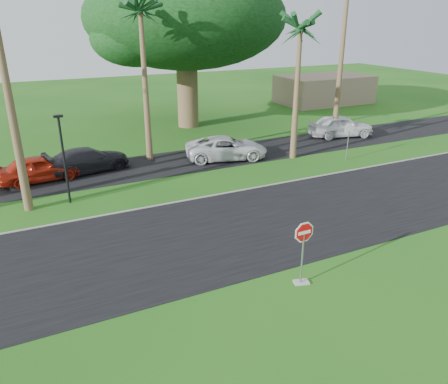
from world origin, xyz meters
TOP-DOWN VIEW (x-y plane):
  - ground at (0.00, 0.00)m, footprint 120.00×120.00m
  - road at (0.00, 2.00)m, footprint 120.00×8.00m
  - parking_strip at (0.00, 12.50)m, footprint 120.00×5.00m
  - curb at (0.00, 6.05)m, footprint 120.00×0.12m
  - stop_sign_near at (0.50, -3.00)m, footprint 1.05×0.07m
  - stop_sign_far at (12.00, 8.00)m, footprint 1.05×0.07m
  - palm_center at (0.00, 14.00)m, footprint 5.00×5.00m
  - palm_right_near at (9.00, 10.00)m, footprint 5.00×5.00m
  - canopy_tree at (6.00, 22.00)m, footprint 16.50×16.50m
  - streetlight_right at (-6.00, 8.50)m, footprint 0.45×0.25m
  - building_far at (24.00, 26.00)m, footprint 10.00×6.00m
  - car_red at (-7.09, 12.63)m, footprint 4.71×2.24m
  - car_dark at (-4.21, 13.15)m, footprint 5.48×3.01m
  - car_minivan at (4.74, 11.74)m, footprint 6.01×3.87m
  - car_pickup at (15.69, 13.09)m, footprint 5.51×3.24m
  - utility_slab at (0.57, -2.97)m, footprint 0.63×0.49m

SIDE VIEW (x-z plane):
  - ground at x=0.00m, z-range 0.00..0.00m
  - road at x=0.00m, z-range 0.00..0.02m
  - parking_strip at x=0.00m, z-range 0.00..0.02m
  - curb at x=0.00m, z-range 0.00..0.06m
  - utility_slab at x=0.57m, z-range 0.00..0.06m
  - car_dark at x=-4.21m, z-range 0.00..1.50m
  - car_minivan at x=4.74m, z-range 0.00..1.54m
  - car_red at x=-7.09m, z-range 0.00..1.55m
  - car_pickup at x=15.69m, z-range 0.00..1.76m
  - building_far at x=24.00m, z-range 0.00..3.00m
  - stop_sign_near at x=0.50m, z-range 0.46..3.09m
  - stop_sign_far at x=12.00m, z-range 0.46..3.09m
  - streetlight_right at x=-6.00m, z-range 0.33..4.97m
  - palm_right_near at x=9.00m, z-range 3.44..12.94m
  - canopy_tree at x=6.00m, z-range 2.39..15.51m
  - palm_center at x=0.00m, z-range 3.91..14.41m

